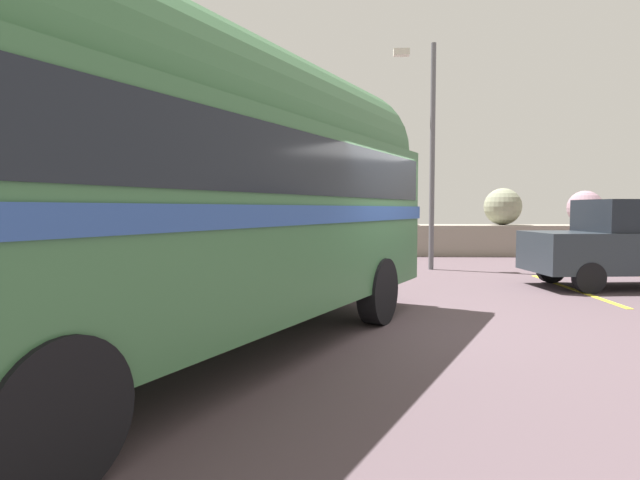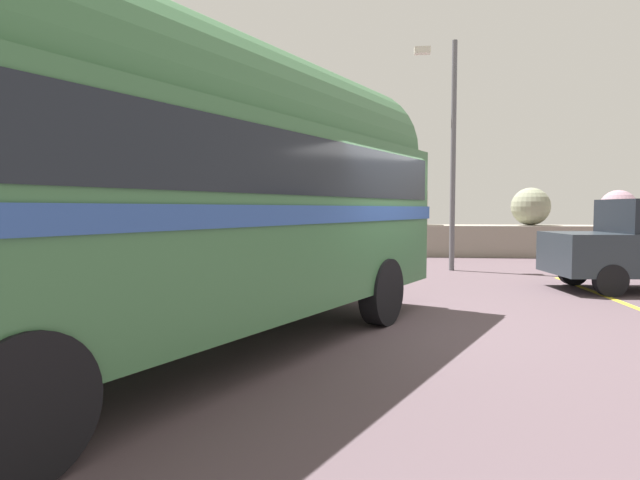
# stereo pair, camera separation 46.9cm
# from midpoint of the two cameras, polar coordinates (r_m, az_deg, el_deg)

# --- Properties ---
(ground) EXTENTS (32.00, 26.00, 0.02)m
(ground) POSITION_cam_midpoint_polar(r_m,az_deg,el_deg) (7.78, 3.35, -9.10)
(ground) COLOR #524248
(breakwater) EXTENTS (31.36, 2.23, 2.47)m
(breakwater) POSITION_cam_midpoint_polar(r_m,az_deg,el_deg) (19.43, 3.46, 0.55)
(breakwater) COLOR gray
(breakwater) RESTS_ON ground
(vintage_coach) EXTENTS (5.80, 8.79, 3.70)m
(vintage_coach) POSITION_cam_midpoint_polar(r_m,az_deg,el_deg) (6.02, -15.15, 6.68)
(vintage_coach) COLOR black
(vintage_coach) RESTS_ON ground
(parked_car_nearest) EXTENTS (4.24, 2.08, 1.86)m
(parked_car_nearest) POSITION_cam_midpoint_polar(r_m,az_deg,el_deg) (12.90, 29.50, -0.24)
(parked_car_nearest) COLOR black
(parked_car_nearest) RESTS_ON ground
(lamp_post) EXTENTS (1.09, 0.68, 6.13)m
(lamp_post) POSITION_cam_midpoint_polar(r_m,az_deg,el_deg) (14.95, 10.62, 10.17)
(lamp_post) COLOR #5B5B60
(lamp_post) RESTS_ON ground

